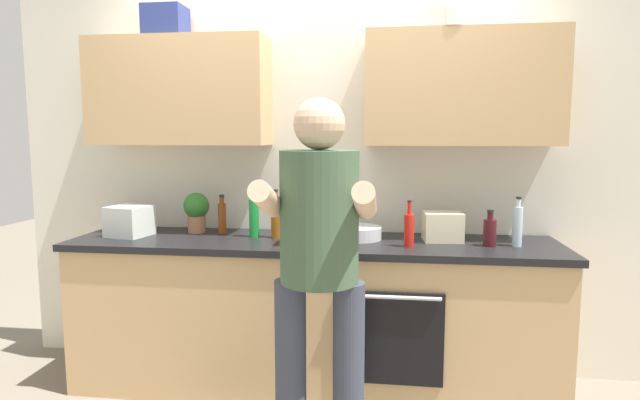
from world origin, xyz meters
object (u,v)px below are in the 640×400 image
object	(u,v)px
cup_stoneware	(312,230)
potted_herb	(196,210)
bottle_vinegar	(222,217)
bottle_water	(518,225)
bottle_syrup	(276,217)
grocery_bag_rice	(443,227)
grocery_bag_produce	(130,221)
mixing_bowl	(358,233)
knife_block	(300,223)
person_standing	(319,257)
bottle_hotsauce	(409,229)
bottle_wine	(490,231)
bottle_soda	(254,214)

from	to	relation	value
cup_stoneware	potted_herb	size ratio (longest dim) A/B	0.35
potted_herb	bottle_vinegar	bearing A→B (deg)	-1.93
bottle_water	potted_herb	size ratio (longest dim) A/B	1.10
bottle_vinegar	bottle_water	distance (m)	1.74
bottle_vinegar	bottle_syrup	bearing A→B (deg)	-15.04
grocery_bag_rice	bottle_vinegar	bearing A→B (deg)	177.54
cup_stoneware	grocery_bag_produce	distance (m)	1.12
mixing_bowl	grocery_bag_produce	distance (m)	1.39
bottle_syrup	knife_block	world-z (taller)	knife_block
bottle_syrup	person_standing	bearing A→B (deg)	-65.76
grocery_bag_rice	grocery_bag_produce	bearing A→B (deg)	-177.13
bottle_hotsauce	knife_block	size ratio (longest dim) A/B	0.84
knife_block	potted_herb	distance (m)	0.76
person_standing	bottle_vinegar	world-z (taller)	person_standing
bottle_syrup	bottle_hotsauce	world-z (taller)	bottle_syrup
bottle_hotsauce	grocery_bag_rice	world-z (taller)	bottle_hotsauce
person_standing	mixing_bowl	size ratio (longest dim) A/B	5.93
bottle_syrup	grocery_bag_produce	bearing A→B (deg)	-176.59
bottle_syrup	knife_block	size ratio (longest dim) A/B	0.95
bottle_wine	grocery_bag_produce	distance (m)	2.12
person_standing	bottle_wine	distance (m)	1.13
bottle_wine	mixing_bowl	bearing A→B (deg)	171.73
bottle_vinegar	grocery_bag_produce	world-z (taller)	bottle_vinegar
bottle_wine	grocery_bag_rice	world-z (taller)	bottle_wine
bottle_water	knife_block	world-z (taller)	knife_block
bottle_wine	potted_herb	xyz separation A→B (m)	(-1.75, 0.18, 0.06)
grocery_bag_produce	bottle_hotsauce	bearing A→B (deg)	-3.40
bottle_water	grocery_bag_produce	xyz separation A→B (m)	(-2.27, 0.01, -0.03)
grocery_bag_produce	bottle_soda	bearing A→B (deg)	4.83
bottle_syrup	bottle_hotsauce	bearing A→B (deg)	-11.16
knife_block	person_standing	bearing A→B (deg)	-73.22
grocery_bag_rice	potted_herb	bearing A→B (deg)	177.60
person_standing	bottle_hotsauce	bearing A→B (deg)	58.65
bottle_hotsauce	grocery_bag_rice	size ratio (longest dim) A/B	1.18
knife_block	mixing_bowl	bearing A→B (deg)	34.36
grocery_bag_rice	person_standing	bearing A→B (deg)	-125.15
mixing_bowl	bottle_vinegar	bearing A→B (deg)	175.43
cup_stoneware	mixing_bowl	xyz separation A→B (m)	(0.27, -0.00, -0.01)
bottle_vinegar	bottle_hotsauce	size ratio (longest dim) A/B	0.94
person_standing	bottle_hotsauce	xyz separation A→B (m)	(0.41, 0.67, 0.01)
grocery_bag_produce	potted_herb	bearing A→B (deg)	23.26
bottle_hotsauce	grocery_bag_produce	xyz separation A→B (m)	(-1.67, 0.10, -0.01)
potted_herb	bottle_syrup	bearing A→B (deg)	-11.01
knife_block	grocery_bag_rice	bearing A→B (deg)	15.45
bottle_hotsauce	grocery_bag_produce	distance (m)	1.68
potted_herb	person_standing	bearing A→B (deg)	-45.67
bottle_wine	mixing_bowl	distance (m)	0.74
bottle_water	bottle_hotsauce	bearing A→B (deg)	-171.32
person_standing	mixing_bowl	world-z (taller)	person_standing
bottle_soda	grocery_bag_produce	distance (m)	0.77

